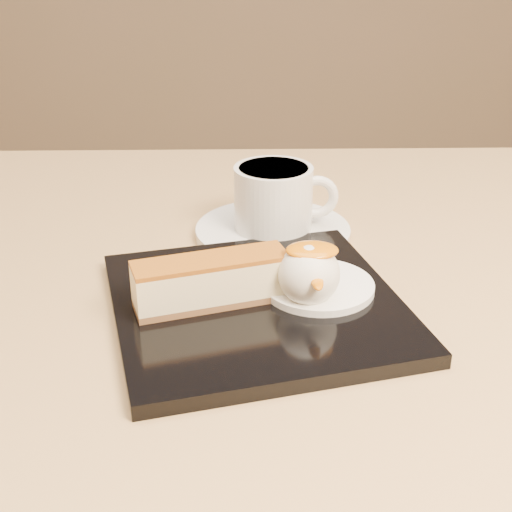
{
  "coord_description": "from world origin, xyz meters",
  "views": [
    {
      "loc": [
        -0.02,
        -0.51,
        1.01
      ],
      "look_at": [
        -0.01,
        -0.01,
        0.76
      ],
      "focal_mm": 50.0,
      "sensor_mm": 36.0,
      "label": 1
    }
  ],
  "objects_px": {
    "cheesecake": "(211,281)",
    "saucer": "(273,232)",
    "coffee_cup": "(275,197)",
    "ice_cream_scoop": "(309,274)",
    "table": "(265,443)",
    "dessert_plate": "(257,306)"
  },
  "relations": [
    {
      "from": "table",
      "to": "ice_cream_scoop",
      "type": "height_order",
      "value": "ice_cream_scoop"
    },
    {
      "from": "dessert_plate",
      "to": "coffee_cup",
      "type": "bearing_deg",
      "value": 81.8
    },
    {
      "from": "ice_cream_scoop",
      "to": "saucer",
      "type": "xyz_separation_m",
      "value": [
        -0.02,
        0.15,
        -0.03
      ]
    },
    {
      "from": "table",
      "to": "saucer",
      "type": "xyz_separation_m",
      "value": [
        0.01,
        0.12,
        0.16
      ]
    },
    {
      "from": "ice_cream_scoop",
      "to": "saucer",
      "type": "distance_m",
      "value": 0.15
    },
    {
      "from": "dessert_plate",
      "to": "cheesecake",
      "type": "bearing_deg",
      "value": -171.87
    },
    {
      "from": "dessert_plate",
      "to": "saucer",
      "type": "xyz_separation_m",
      "value": [
        0.02,
        0.14,
        -0.0
      ]
    },
    {
      "from": "cheesecake",
      "to": "coffee_cup",
      "type": "xyz_separation_m",
      "value": [
        0.06,
        0.15,
        0.01
      ]
    },
    {
      "from": "table",
      "to": "saucer",
      "type": "bearing_deg",
      "value": 85.09
    },
    {
      "from": "cheesecake",
      "to": "saucer",
      "type": "height_order",
      "value": "cheesecake"
    },
    {
      "from": "saucer",
      "to": "coffee_cup",
      "type": "distance_m",
      "value": 0.04
    },
    {
      "from": "cheesecake",
      "to": "saucer",
      "type": "xyz_separation_m",
      "value": [
        0.05,
        0.15,
        -0.03
      ]
    },
    {
      "from": "table",
      "to": "coffee_cup",
      "type": "relative_size",
      "value": 7.97
    },
    {
      "from": "ice_cream_scoop",
      "to": "coffee_cup",
      "type": "height_order",
      "value": "coffee_cup"
    },
    {
      "from": "table",
      "to": "saucer",
      "type": "relative_size",
      "value": 5.33
    },
    {
      "from": "saucer",
      "to": "coffee_cup",
      "type": "height_order",
      "value": "coffee_cup"
    },
    {
      "from": "table",
      "to": "coffee_cup",
      "type": "xyz_separation_m",
      "value": [
        0.01,
        0.12,
        0.2
      ]
    },
    {
      "from": "table",
      "to": "cheesecake",
      "type": "relative_size",
      "value": 6.5
    },
    {
      "from": "ice_cream_scoop",
      "to": "saucer",
      "type": "relative_size",
      "value": 0.32
    },
    {
      "from": "table",
      "to": "coffee_cup",
      "type": "distance_m",
      "value": 0.23
    },
    {
      "from": "dessert_plate",
      "to": "ice_cream_scoop",
      "type": "relative_size",
      "value": 4.58
    },
    {
      "from": "ice_cream_scoop",
      "to": "saucer",
      "type": "bearing_deg",
      "value": 97.98
    }
  ]
}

